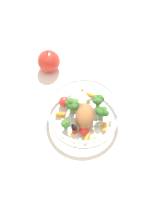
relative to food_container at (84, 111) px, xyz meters
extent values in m
plane|color=silver|center=(0.01, -0.01, -0.03)|extent=(2.40, 2.40, 0.00)
cylinder|color=white|center=(0.00, 0.00, -0.03)|extent=(0.21, 0.21, 0.01)
torus|color=white|center=(0.00, 0.00, 0.01)|extent=(0.22, 0.22, 0.01)
ellipsoid|color=#935B33|center=(0.02, 0.00, 0.01)|extent=(0.09, 0.07, 0.06)
cylinder|color=#7FAD5B|center=(-0.01, -0.03, -0.01)|extent=(0.02, 0.02, 0.03)
sphere|color=#386B28|center=(0.00, -0.03, 0.02)|extent=(0.02, 0.02, 0.02)
sphere|color=#386B28|center=(-0.01, -0.03, 0.02)|extent=(0.02, 0.02, 0.02)
sphere|color=#386B28|center=(-0.01, -0.03, 0.02)|extent=(0.02, 0.02, 0.02)
sphere|color=#386B28|center=(-0.02, -0.03, 0.02)|extent=(0.02, 0.02, 0.02)
sphere|color=#386B28|center=(-0.02, -0.04, 0.02)|extent=(0.02, 0.02, 0.02)
sphere|color=#386B28|center=(-0.02, -0.05, 0.02)|extent=(0.02, 0.02, 0.02)
sphere|color=#386B28|center=(-0.01, -0.04, 0.02)|extent=(0.02, 0.02, 0.02)
cylinder|color=#7FAD5B|center=(-0.03, 0.04, -0.01)|extent=(0.01, 0.01, 0.02)
sphere|color=#386B28|center=(-0.02, 0.04, 0.02)|extent=(0.02, 0.02, 0.02)
sphere|color=#386B28|center=(-0.02, 0.05, 0.02)|extent=(0.02, 0.02, 0.02)
sphere|color=#386B28|center=(-0.03, 0.06, 0.01)|extent=(0.02, 0.02, 0.02)
sphere|color=#386B28|center=(-0.03, 0.05, 0.02)|extent=(0.02, 0.02, 0.02)
sphere|color=#386B28|center=(-0.03, 0.04, 0.01)|extent=(0.02, 0.02, 0.02)
sphere|color=#386B28|center=(-0.03, 0.04, 0.02)|extent=(0.02, 0.02, 0.02)
sphere|color=#386B28|center=(-0.02, 0.04, 0.02)|extent=(0.02, 0.02, 0.02)
cylinder|color=#7FAD5B|center=(0.04, -0.06, -0.01)|extent=(0.01, 0.01, 0.02)
sphere|color=#386B28|center=(0.05, -0.06, 0.00)|extent=(0.01, 0.01, 0.01)
sphere|color=#386B28|center=(0.04, -0.05, 0.00)|extent=(0.01, 0.01, 0.01)
sphere|color=#386B28|center=(0.04, -0.05, 0.01)|extent=(0.01, 0.01, 0.01)
sphere|color=#386B28|center=(0.03, -0.05, 0.01)|extent=(0.01, 0.01, 0.01)
sphere|color=#386B28|center=(0.03, -0.06, 0.00)|extent=(0.01, 0.01, 0.01)
sphere|color=#386B28|center=(0.04, -0.06, 0.00)|extent=(0.01, 0.01, 0.01)
sphere|color=#386B28|center=(0.04, -0.06, 0.01)|extent=(0.02, 0.02, 0.02)
cylinder|color=#7FAD5B|center=(0.02, 0.05, -0.01)|extent=(0.01, 0.01, 0.03)
sphere|color=#2D6023|center=(0.02, 0.05, 0.02)|extent=(0.02, 0.02, 0.02)
sphere|color=#2D6023|center=(0.02, 0.06, 0.02)|extent=(0.02, 0.02, 0.02)
sphere|color=#2D6023|center=(0.02, 0.06, 0.02)|extent=(0.02, 0.02, 0.02)
sphere|color=#2D6023|center=(0.01, 0.06, 0.01)|extent=(0.02, 0.02, 0.02)
sphere|color=#2D6023|center=(0.01, 0.05, 0.02)|extent=(0.02, 0.02, 0.02)
sphere|color=#2D6023|center=(0.02, 0.04, 0.02)|extent=(0.02, 0.02, 0.02)
sphere|color=#2D6023|center=(0.02, 0.04, 0.02)|extent=(0.02, 0.02, 0.02)
sphere|color=white|center=(-0.03, -0.01, -0.01)|extent=(0.04, 0.04, 0.04)
sphere|color=white|center=(-0.05, 0.01, -0.01)|extent=(0.03, 0.03, 0.03)
sphere|color=white|center=(-0.05, -0.01, 0.00)|extent=(0.03, 0.03, 0.03)
sphere|color=white|center=(-0.05, -0.02, 0.00)|extent=(0.04, 0.04, 0.04)
cube|color=yellow|center=(0.05, -0.03, -0.02)|extent=(0.02, 0.02, 0.00)
cylinder|color=red|center=(0.05, -0.03, -0.01)|extent=(0.02, 0.02, 0.02)
sphere|color=black|center=(0.05, -0.03, 0.01)|extent=(0.02, 0.02, 0.02)
sphere|color=black|center=(0.06, -0.03, 0.01)|extent=(0.01, 0.01, 0.01)
sphere|color=black|center=(0.05, -0.04, 0.01)|extent=(0.01, 0.01, 0.01)
cylinder|color=orange|center=(-0.06, 0.03, -0.02)|extent=(0.03, 0.03, 0.01)
cylinder|color=orange|center=(0.08, 0.00, -0.02)|extent=(0.03, 0.02, 0.01)
cylinder|color=orange|center=(0.05, 0.06, -0.02)|extent=(0.03, 0.02, 0.01)
cylinder|color=orange|center=(0.00, -0.07, -0.02)|extent=(0.02, 0.03, 0.01)
sphere|color=red|center=(-0.04, -0.06, -0.01)|extent=(0.03, 0.03, 0.03)
sphere|color=red|center=(0.06, -0.01, -0.01)|extent=(0.03, 0.03, 0.03)
sphere|color=tan|center=(0.08, 0.03, -0.02)|extent=(0.01, 0.01, 0.01)
sphere|color=#D1B775|center=(-0.01, 0.07, -0.02)|extent=(0.01, 0.01, 0.01)
sphere|color=tan|center=(-0.05, 0.02, -0.02)|extent=(0.01, 0.01, 0.01)
sphere|color=#D1B775|center=(0.08, -0.02, -0.02)|extent=(0.01, 0.01, 0.01)
sphere|color=#D1B775|center=(-0.08, 0.00, -0.02)|extent=(0.01, 0.01, 0.01)
sphere|color=tan|center=(-0.07, -0.01, -0.02)|extent=(0.01, 0.01, 0.01)
sphere|color=tan|center=(0.05, 0.02, -0.02)|extent=(0.01, 0.01, 0.01)
sphere|color=#D1B775|center=(-0.02, 0.00, -0.02)|extent=(0.01, 0.01, 0.01)
sphere|color=tan|center=(0.07, -0.05, -0.02)|extent=(0.01, 0.01, 0.01)
sphere|color=#D1B775|center=(0.02, -0.06, -0.02)|extent=(0.01, 0.01, 0.01)
sphere|color=#D1B775|center=(0.04, 0.04, -0.02)|extent=(0.01, 0.01, 0.01)
sphere|color=tan|center=(0.03, 0.07, -0.02)|extent=(0.01, 0.01, 0.01)
sphere|color=red|center=(-0.19, -0.10, 0.01)|extent=(0.07, 0.07, 0.07)
cylinder|color=brown|center=(-0.19, -0.10, 0.05)|extent=(0.00, 0.00, 0.01)
camera|label=1|loc=(0.36, -0.03, 0.67)|focal=41.29mm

